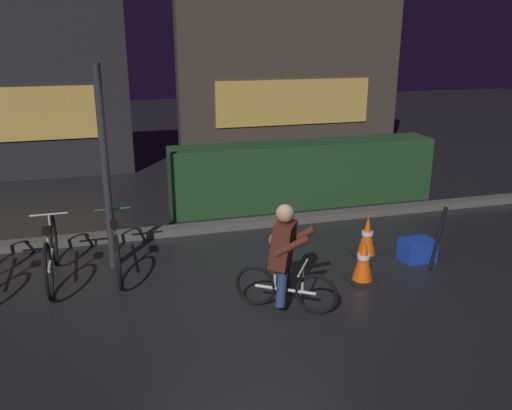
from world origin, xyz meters
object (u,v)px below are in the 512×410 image
object	(u,v)px
street_post	(105,171)
traffic_cone_near	(363,261)
parked_bike_left_mid	(51,254)
closed_umbrella	(438,238)
parked_bike_center_left	(116,246)
traffic_cone_far	(367,237)
blue_crate	(417,250)
cyclist	(284,257)

from	to	relation	value
street_post	traffic_cone_near	world-z (taller)	street_post
parked_bike_left_mid	closed_umbrella	size ratio (longest dim) A/B	2.04
traffic_cone_near	closed_umbrella	size ratio (longest dim) A/B	0.69
parked_bike_center_left	traffic_cone_far	xyz separation A→B (m)	(3.39, -0.42, -0.07)
street_post	parked_bike_center_left	size ratio (longest dim) A/B	1.56
parked_bike_left_mid	parked_bike_center_left	xyz separation A→B (m)	(0.79, 0.06, -0.01)
parked_bike_left_mid	parked_bike_center_left	world-z (taller)	parked_bike_left_mid
street_post	parked_bike_left_mid	size ratio (longest dim) A/B	1.53
traffic_cone_near	street_post	bearing A→B (deg)	156.66
street_post	blue_crate	distance (m)	4.30
street_post	cyclist	size ratio (longest dim) A/B	2.13
parked_bike_left_mid	parked_bike_center_left	size ratio (longest dim) A/B	1.02
parked_bike_center_left	traffic_cone_near	distance (m)	3.18
street_post	closed_umbrella	distance (m)	4.42
traffic_cone_far	cyclist	bearing A→B (deg)	-145.38
parked_bike_center_left	traffic_cone_near	size ratio (longest dim) A/B	2.89
street_post	closed_umbrella	xyz separation A→B (m)	(4.16, -1.15, -0.92)
traffic_cone_far	blue_crate	world-z (taller)	traffic_cone_far
cyclist	street_post	bearing A→B (deg)	170.87
parked_bike_left_mid	traffic_cone_near	size ratio (longest dim) A/B	2.95
traffic_cone_far	closed_umbrella	world-z (taller)	closed_umbrella
traffic_cone_far	closed_umbrella	bearing A→B (deg)	-38.48
traffic_cone_near	blue_crate	xyz separation A→B (m)	(1.02, 0.40, -0.13)
traffic_cone_near	closed_umbrella	xyz separation A→B (m)	(1.15, 0.15, 0.12)
parked_bike_center_left	blue_crate	size ratio (longest dim) A/B	3.86
parked_bike_left_mid	blue_crate	xyz separation A→B (m)	(4.77, -0.70, -0.21)
closed_umbrella	traffic_cone_near	bearing A→B (deg)	155.17
cyclist	closed_umbrella	distance (m)	2.40
street_post	parked_bike_left_mid	world-z (taller)	street_post
closed_umbrella	blue_crate	bearing A→B (deg)	85.24
blue_crate	closed_umbrella	xyz separation A→B (m)	(0.13, -0.25, 0.25)
traffic_cone_near	cyclist	xyz separation A→B (m)	(-1.18, -0.38, 0.35)
parked_bike_left_mid	traffic_cone_far	size ratio (longest dim) A/B	2.97
blue_crate	cyclist	distance (m)	2.38
traffic_cone_near	blue_crate	world-z (taller)	traffic_cone_near
parked_bike_center_left	traffic_cone_far	world-z (taller)	parked_bike_center_left
parked_bike_center_left	closed_umbrella	xyz separation A→B (m)	(4.12, -1.00, 0.05)
blue_crate	closed_umbrella	distance (m)	0.38
blue_crate	cyclist	size ratio (longest dim) A/B	0.35
cyclist	traffic_cone_near	bearing A→B (deg)	50.95
street_post	cyclist	world-z (taller)	street_post
parked_bike_center_left	blue_crate	world-z (taller)	parked_bike_center_left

